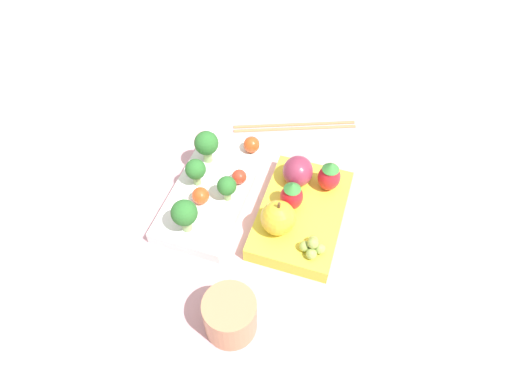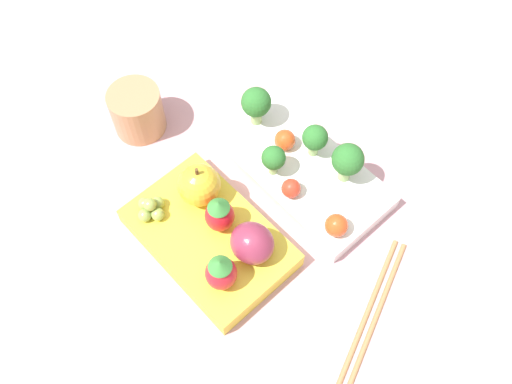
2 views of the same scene
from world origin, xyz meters
TOP-DOWN VIEW (x-y plane):
  - ground_plane at (0.00, 0.00)m, footprint 4.00×4.00m
  - bento_box_savoury at (0.01, 0.07)m, footprint 0.23×0.14m
  - bento_box_fruit at (-0.01, -0.07)m, footprint 0.19×0.14m
  - broccoli_floret_0 at (0.06, 0.08)m, footprint 0.04×0.04m
  - broccoli_floret_1 at (-0.01, 0.04)m, footprint 0.03×0.03m
  - broccoli_floret_2 at (0.01, 0.09)m, footprint 0.03×0.03m
  - broccoli_floret_3 at (-0.07, 0.08)m, footprint 0.04×0.04m
  - cherry_tomato_0 at (0.09, 0.02)m, footprint 0.03×0.03m
  - cherry_tomato_1 at (0.02, 0.03)m, footprint 0.02×0.02m
  - cherry_tomato_2 at (-0.02, 0.07)m, footprint 0.03×0.03m
  - apple at (-0.05, -0.04)m, footprint 0.05×0.05m
  - strawberry_0 at (0.03, -0.10)m, footprint 0.03×0.03m
  - strawberry_1 at (-0.01, -0.05)m, footprint 0.03×0.03m
  - plum at (0.04, -0.06)m, footprint 0.05×0.04m
  - grape_cluster at (-0.08, -0.09)m, footprint 0.04×0.04m
  - drinking_cup at (-0.19, -0.01)m, footprint 0.06×0.06m
  - chopsticks_pair at (0.18, -0.04)m, footprint 0.07×0.21m

SIDE VIEW (x-z plane):
  - ground_plane at x=0.00m, z-range 0.00..0.00m
  - chopsticks_pair at x=0.18m, z-range 0.00..0.01m
  - bento_box_savoury at x=0.01m, z-range 0.00..0.02m
  - bento_box_fruit at x=-0.01m, z-range 0.00..0.03m
  - drinking_cup at x=-0.19m, z-range 0.00..0.06m
  - cherry_tomato_1 at x=0.02m, z-range 0.02..0.04m
  - cherry_tomato_2 at x=-0.02m, z-range 0.02..0.05m
  - cherry_tomato_0 at x=0.09m, z-range 0.02..0.05m
  - grape_cluster at x=-0.08m, z-range 0.02..0.05m
  - plum at x=0.04m, z-range 0.03..0.07m
  - broccoli_floret_1 at x=-0.01m, z-range 0.03..0.07m
  - strawberry_1 at x=-0.01m, z-range 0.02..0.07m
  - apple at x=-0.05m, z-range 0.02..0.08m
  - strawberry_0 at x=0.03m, z-range 0.02..0.07m
  - broccoli_floret_2 at x=0.01m, z-range 0.03..0.07m
  - broccoli_floret_3 at x=-0.07m, z-range 0.03..0.08m
  - broccoli_floret_0 at x=0.06m, z-range 0.03..0.08m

